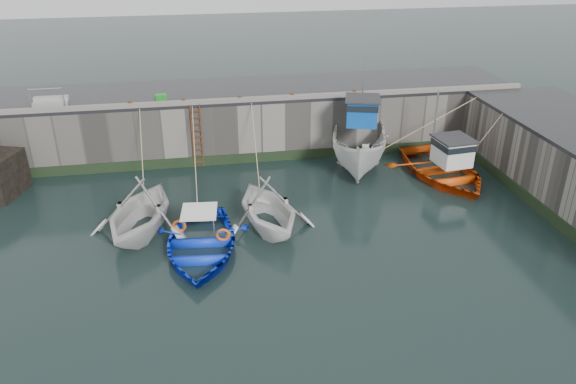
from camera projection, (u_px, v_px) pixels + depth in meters
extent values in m
plane|color=black|center=(267.00, 273.00, 19.70)|extent=(120.00, 120.00, 0.00)
cube|color=slate|center=(233.00, 119.00, 30.09)|extent=(30.00, 5.00, 3.00)
cube|color=black|center=(232.00, 90.00, 29.40)|extent=(30.00, 5.00, 0.16)
cube|color=slate|center=(236.00, 100.00, 27.24)|extent=(30.00, 0.30, 0.20)
cube|color=black|center=(239.00, 159.00, 28.39)|extent=(30.00, 0.08, 0.50)
cube|color=black|center=(538.00, 206.00, 23.70)|extent=(0.08, 15.00, 0.50)
cylinder|color=#3F1E0F|center=(192.00, 137.00, 27.41)|extent=(0.07, 0.07, 3.20)
cylinder|color=#3F1E0F|center=(201.00, 136.00, 27.48)|extent=(0.07, 0.07, 3.20)
cube|color=#3F1E0F|center=(199.00, 162.00, 28.02)|extent=(0.44, 0.06, 0.05)
cube|color=#3F1E0F|center=(198.00, 156.00, 27.88)|extent=(0.44, 0.06, 0.05)
cube|color=#3F1E0F|center=(198.00, 150.00, 27.73)|extent=(0.44, 0.06, 0.05)
cube|color=#3F1E0F|center=(197.00, 143.00, 27.59)|extent=(0.44, 0.06, 0.05)
cube|color=#3F1E0F|center=(197.00, 137.00, 27.44)|extent=(0.44, 0.06, 0.05)
cube|color=#3F1E0F|center=(196.00, 131.00, 27.30)|extent=(0.44, 0.06, 0.05)
cube|color=#3F1E0F|center=(196.00, 124.00, 27.15)|extent=(0.44, 0.06, 0.05)
cube|color=#3F1E0F|center=(195.00, 118.00, 27.01)|extent=(0.44, 0.06, 0.05)
cube|color=#3F1E0F|center=(195.00, 111.00, 26.86)|extent=(0.44, 0.06, 0.05)
imported|color=silver|center=(142.00, 232.00, 22.25)|extent=(5.52, 5.94, 2.57)
imported|color=#0E32D3|center=(201.00, 251.00, 20.99)|extent=(4.46, 5.85, 1.13)
imported|color=silver|center=(268.00, 227.00, 22.60)|extent=(4.85, 5.33, 2.42)
imported|color=silver|center=(360.00, 146.00, 27.87)|extent=(4.62, 7.57, 2.74)
cube|color=#0B45AB|center=(362.00, 112.00, 26.46)|extent=(1.78, 1.84, 1.20)
cube|color=black|center=(362.00, 105.00, 26.31)|extent=(1.85, 1.92, 0.28)
cube|color=#262628|center=(363.00, 99.00, 26.18)|extent=(2.03, 2.09, 0.08)
cylinder|color=#A5A8AD|center=(363.00, 83.00, 27.67)|extent=(0.08, 0.08, 3.00)
imported|color=#E14A0B|center=(442.00, 171.00, 26.94)|extent=(4.95, 6.50, 1.26)
cube|color=silver|center=(452.00, 152.00, 25.88)|extent=(1.55, 1.64, 1.20)
cube|color=black|center=(453.00, 145.00, 25.73)|extent=(1.62, 1.70, 0.28)
cube|color=#262628|center=(454.00, 139.00, 25.60)|extent=(1.77, 1.86, 0.08)
cylinder|color=#A5A8AD|center=(435.00, 121.00, 27.04)|extent=(0.08, 0.08, 3.00)
cube|color=#18861E|center=(161.00, 97.00, 27.56)|extent=(0.58, 0.43, 0.28)
cylinder|color=#A5A8AD|center=(30.00, 99.00, 25.95)|extent=(0.05, 0.05, 1.00)
cylinder|color=#A5A8AD|center=(64.00, 98.00, 26.19)|extent=(0.05, 0.05, 1.00)
cylinder|color=#A5A8AD|center=(45.00, 89.00, 25.87)|extent=(1.50, 0.05, 0.05)
cube|color=gray|center=(51.00, 104.00, 26.70)|extent=(1.60, 0.35, 0.18)
cube|color=gray|center=(51.00, 98.00, 26.93)|extent=(1.60, 0.35, 0.18)
cylinder|color=#3F1E0F|center=(130.00, 104.00, 26.52)|extent=(0.18, 0.18, 0.28)
cylinder|color=#3F1E0F|center=(184.00, 101.00, 26.91)|extent=(0.18, 0.18, 0.28)
cylinder|color=#3F1E0F|center=(240.00, 98.00, 27.34)|extent=(0.18, 0.18, 0.28)
cylinder|color=#3F1E0F|center=(292.00, 96.00, 27.75)|extent=(0.18, 0.18, 0.28)
cylinder|color=#3F1E0F|center=(354.00, 93.00, 28.26)|extent=(0.18, 0.18, 0.28)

